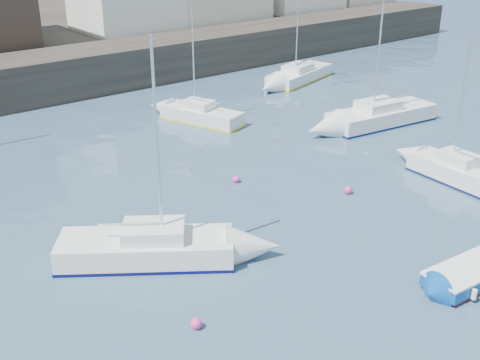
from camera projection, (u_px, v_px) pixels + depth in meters
quay_wall at (36, 78)px, 42.44m from camera, size 90.00×5.00×3.00m
blue_dinghy at (470, 274)px, 21.26m from camera, size 3.73×2.06×0.69m
sailboat_b at (147, 248)px, 22.59m from camera, size 6.58×5.57×8.48m
sailboat_c at (460, 173)px, 29.26m from camera, size 2.09×5.42×6.99m
sailboat_d at (381, 115)px, 37.49m from camera, size 7.63×3.32×9.41m
sailboat_f at (201, 115)px, 37.88m from camera, size 3.36×5.74×7.11m
sailboat_g at (300, 75)px, 47.40m from camera, size 7.24×4.00×8.73m
buoy_near at (197, 328)px, 19.08m from camera, size 0.38×0.38×0.38m
buoy_mid at (348, 193)px, 28.31m from camera, size 0.38×0.38×0.38m
buoy_far at (236, 182)px, 29.51m from camera, size 0.34×0.34×0.34m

